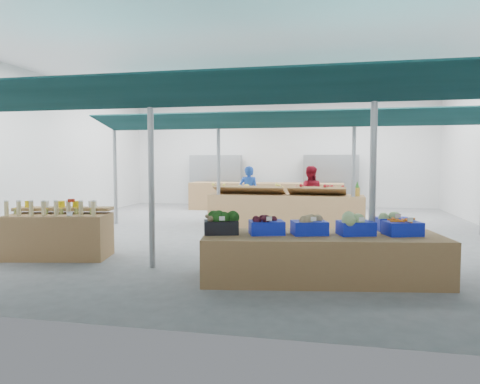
{
  "coord_description": "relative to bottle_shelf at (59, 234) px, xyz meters",
  "views": [
    {
      "loc": [
        1.81,
        -10.6,
        1.75
      ],
      "look_at": [
        0.01,
        -1.6,
        1.11
      ],
      "focal_mm": 32.0,
      "sensor_mm": 36.0,
      "label": 1
    }
  ],
  "objects": [
    {
      "name": "vendor_right",
      "position": [
        4.33,
        5.6,
        0.38
      ],
      "size": [
        0.81,
        0.64,
        1.64
      ],
      "primitive_type": "imported",
      "rotation": [
        0.0,
        0.0,
        3.11
      ],
      "color": "maroon",
      "rests_on": "floor"
    },
    {
      "name": "back_shelving_right",
      "position": [
        4.96,
        9.64,
        0.56
      ],
      "size": [
        2.0,
        0.5,
        2.0
      ],
      "primitive_type": "cube",
      "color": "#B23F33",
      "rests_on": "floor"
    },
    {
      "name": "fruit_counter",
      "position": [
        3.73,
        4.5,
        0.0
      ],
      "size": [
        4.12,
        1.08,
        0.88
      ],
      "primitive_type": "cube",
      "rotation": [
        0.0,
        0.0,
        -0.03
      ],
      "color": "olive",
      "rests_on": "floor"
    },
    {
      "name": "floor",
      "position": [
        2.96,
        3.64,
        -0.44
      ],
      "size": [
        13.0,
        13.0,
        0.0
      ],
      "primitive_type": "plane",
      "color": "slate",
      "rests_on": "ground"
    },
    {
      "name": "veg_counter",
      "position": [
        4.74,
        -0.58,
        -0.1
      ],
      "size": [
        3.63,
        1.68,
        0.68
      ],
      "primitive_type": "cube",
      "rotation": [
        0.0,
        0.0,
        0.15
      ],
      "color": "olive",
      "rests_on": "floor"
    },
    {
      "name": "apple_heap_red",
      "position": [
        4.55,
        4.38,
        0.61
      ],
      "size": [
        1.54,
        0.78,
        0.27
      ],
      "rotation": [
        0.0,
        0.0,
        -0.05
      ],
      "color": "#997247",
      "rests_on": "fruit_counter"
    },
    {
      "name": "crate_beets",
      "position": [
        3.93,
        -0.71,
        0.38
      ],
      "size": [
        0.58,
        0.48,
        0.29
      ],
      "rotation": [
        0.0,
        0.0,
        0.31
      ],
      "color": "#1122BC",
      "rests_on": "veg_counter"
    },
    {
      "name": "back_shelving_left",
      "position": [
        0.46,
        9.64,
        0.56
      ],
      "size": [
        2.0,
        0.5,
        2.0
      ],
      "primitive_type": "cube",
      "color": "#B23F33",
      "rests_on": "floor"
    },
    {
      "name": "crate_cabbage",
      "position": [
        5.22,
        -0.51,
        0.4
      ],
      "size": [
        0.58,
        0.48,
        0.35
      ],
      "rotation": [
        0.0,
        0.0,
        0.31
      ],
      "color": "#1122BC",
      "rests_on": "veg_counter"
    },
    {
      "name": "awnings",
      "position": [
        3.71,
        1.89,
        2.34
      ],
      "size": [
        9.5,
        7.08,
        0.3
      ],
      "color": "#0A292B",
      "rests_on": "pole_grid"
    },
    {
      "name": "crate_extra",
      "position": [
        5.83,
        0.02,
        0.39
      ],
      "size": [
        0.55,
        0.44,
        0.32
      ],
      "rotation": [
        0.0,
        0.0,
        0.16
      ],
      "color": "#1122BC",
      "rests_on": "veg_counter"
    },
    {
      "name": "pole_ribbon",
      "position": [
        0.55,
        -0.45,
        0.64
      ],
      "size": [
        0.12,
        0.12,
        0.28
      ],
      "color": "red",
      "rests_on": "pole_grid"
    },
    {
      "name": "crate_celeriac",
      "position": [
        4.55,
        -0.61,
        0.39
      ],
      "size": [
        0.58,
        0.48,
        0.31
      ],
      "rotation": [
        0.0,
        0.0,
        0.31
      ],
      "color": "#1122BC",
      "rests_on": "veg_counter"
    },
    {
      "name": "pineapple",
      "position": [
        5.58,
        4.35,
        0.62
      ],
      "size": [
        0.14,
        0.14,
        0.39
      ],
      "rotation": [
        0.0,
        0.0,
        -0.05
      ],
      "color": "#8C6019",
      "rests_on": "fruit_counter"
    },
    {
      "name": "hall",
      "position": [
        2.96,
        5.08,
        2.21
      ],
      "size": [
        13.0,
        13.0,
        13.0
      ],
      "color": "silver",
      "rests_on": "ground"
    },
    {
      "name": "pole_grid",
      "position": [
        3.71,
        1.89,
        1.37
      ],
      "size": [
        10.0,
        4.6,
        3.0
      ],
      "color": "gray",
      "rests_on": "floor"
    },
    {
      "name": "crate_broccoli",
      "position": [
        3.25,
        -0.81,
        0.4
      ],
      "size": [
        0.58,
        0.48,
        0.35
      ],
      "rotation": [
        0.0,
        0.0,
        0.31
      ],
      "color": "black",
      "rests_on": "veg_counter"
    },
    {
      "name": "crate_carrots",
      "position": [
        5.89,
        -0.41,
        0.35
      ],
      "size": [
        0.58,
        0.48,
        0.29
      ],
      "rotation": [
        0.0,
        0.0,
        0.31
      ],
      "color": "#1122BC",
      "rests_on": "veg_counter"
    },
    {
      "name": "sparrow",
      "position": [
        3.12,
        -0.95,
        0.49
      ],
      "size": [
        0.12,
        0.09,
        0.11
      ],
      "rotation": [
        0.0,
        0.0,
        0.31
      ],
      "color": "brown",
      "rests_on": "crate_broccoli"
    },
    {
      "name": "vendor_left",
      "position": [
        2.53,
        5.6,
        0.38
      ],
      "size": [
        0.61,
        0.41,
        1.64
      ],
      "primitive_type": "imported",
      "rotation": [
        0.0,
        0.0,
        3.11
      ],
      "color": "#1B46B5",
      "rests_on": "floor"
    },
    {
      "name": "apple_heap_yellow",
      "position": [
        2.75,
        4.43,
        0.61
      ],
      "size": [
        1.93,
        0.8,
        0.27
      ],
      "rotation": [
        0.0,
        0.0,
        -0.05
      ],
      "color": "#997247",
      "rests_on": "fruit_counter"
    },
    {
      "name": "bottle_shelf",
      "position": [
        0.0,
        0.0,
        0.0
      ],
      "size": [
        1.92,
        1.38,
        1.08
      ],
      "rotation": [
        0.0,
        0.0,
        0.19
      ],
      "color": "olive",
      "rests_on": "floor"
    },
    {
      "name": "far_counter",
      "position": [
        2.64,
        8.43,
        0.06
      ],
      "size": [
        5.56,
        1.19,
        1.0
      ],
      "primitive_type": "cube",
      "rotation": [
        0.0,
        0.0,
        -0.02
      ],
      "color": "olive",
      "rests_on": "floor"
    }
  ]
}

